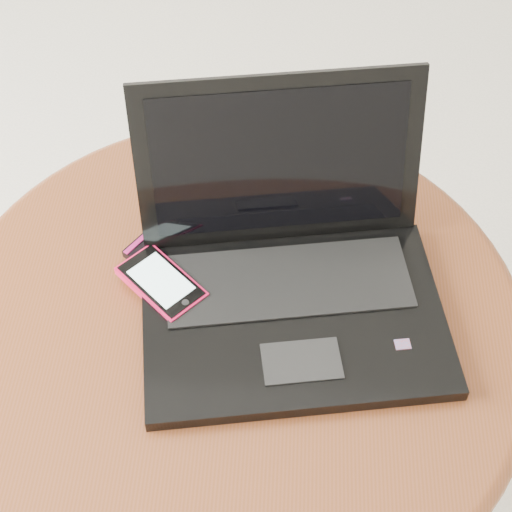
{
  "coord_description": "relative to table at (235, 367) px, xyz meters",
  "views": [
    {
      "loc": [
        0.14,
        -0.39,
        1.29
      ],
      "look_at": [
        0.11,
        0.16,
        0.6
      ],
      "focal_mm": 55.44,
      "sensor_mm": 36.0,
      "label": 1
    }
  ],
  "objects": [
    {
      "name": "phone_black",
      "position": [
        -0.07,
        0.07,
        0.12
      ],
      "size": [
        0.14,
        0.12,
        0.01
      ],
      "color": "black",
      "rests_on": "table"
    },
    {
      "name": "phone_pink",
      "position": [
        -0.09,
        0.03,
        0.13
      ],
      "size": [
        0.11,
        0.11,
        0.01
      ],
      "color": "#D71144",
      "rests_on": "phone_black"
    },
    {
      "name": "laptop",
      "position": [
        0.06,
        0.03,
        0.16
      ],
      "size": [
        0.38,
        0.35,
        0.22
      ],
      "color": "black",
      "rests_on": "table"
    },
    {
      "name": "table",
      "position": [
        0.0,
        0.0,
        0.0
      ],
      "size": [
        0.68,
        0.68,
        0.54
      ],
      "color": "#4D260D",
      "rests_on": "ground"
    }
  ]
}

